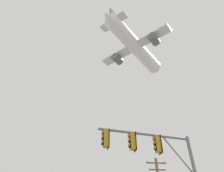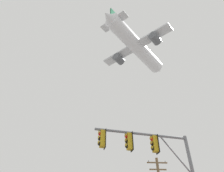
{
  "view_description": "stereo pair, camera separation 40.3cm",
  "coord_description": "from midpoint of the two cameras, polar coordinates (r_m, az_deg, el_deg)",
  "views": [
    {
      "loc": [
        0.47,
        -3.79,
        1.42
      ],
      "look_at": [
        2.22,
        15.26,
        15.88
      ],
      "focal_mm": 33.06,
      "sensor_mm": 36.0,
      "label": 1
    },
    {
      "loc": [
        0.87,
        -3.82,
        1.42
      ],
      "look_at": [
        2.22,
        15.26,
        15.88
      ],
      "focal_mm": 33.06,
      "sensor_mm": 36.0,
      "label": 2
    }
  ],
  "objects": [
    {
      "name": "signal_pole_near",
      "position": [
        11.97,
        12.78,
        -18.95
      ],
      "size": [
        5.49,
        1.19,
        6.46
      ],
      "color": "slate",
      "rests_on": "ground"
    },
    {
      "name": "airplane",
      "position": [
        46.87,
        7.07,
        10.78
      ],
      "size": [
        16.98,
        17.79,
        5.97
      ],
      "color": "white"
    }
  ]
}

